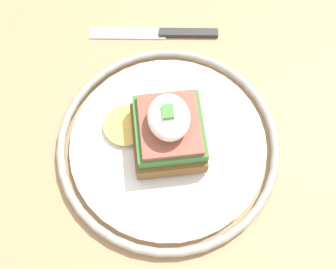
% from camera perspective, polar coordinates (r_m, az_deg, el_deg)
% --- Properties ---
extents(ground_plane, '(6.00, 6.00, 0.00)m').
position_cam_1_polar(ground_plane, '(1.25, 1.19, -15.13)').
color(ground_plane, '#B2ADA3').
extents(dining_table, '(0.96, 0.87, 0.76)m').
position_cam_1_polar(dining_table, '(0.62, 2.34, -6.24)').
color(dining_table, tan).
rests_on(dining_table, ground_plane).
extents(plate, '(0.27, 0.27, 0.02)m').
position_cam_1_polar(plate, '(0.51, -0.00, -1.23)').
color(plate, white).
rests_on(plate, dining_table).
extents(sandwich, '(0.10, 0.12, 0.08)m').
position_cam_1_polar(sandwich, '(0.47, -0.05, 0.65)').
color(sandwich, brown).
rests_on(sandwich, plate).
extents(knife, '(0.04, 0.18, 0.01)m').
position_cam_1_polar(knife, '(0.60, -0.53, 13.56)').
color(knife, '#2D2D2D').
rests_on(knife, dining_table).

